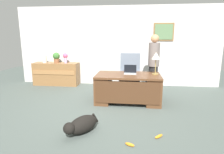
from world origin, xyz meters
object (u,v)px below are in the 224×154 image
dog_toy_bone (130,144)px  dog_toy_plush (159,136)px  armchair (130,76)px  vase_empty (45,59)px  dog_lying (82,125)px  desk_lamp (156,57)px  person_standing (154,64)px  credenza (57,74)px  vase_with_flowers (65,57)px  desk (128,87)px  potted_plant (56,57)px  laptop (130,72)px

dog_toy_bone → dog_toy_plush: (0.49, 0.31, 0.00)m
armchair → vase_empty: size_ratio=4.66×
dog_lying → dog_toy_plush: 1.35m
desk_lamp → dog_toy_bone: (-0.58, -2.17, -1.15)m
armchair → person_standing: bearing=-8.2°
credenza → dog_lying: (1.82, -3.26, -0.24)m
person_standing → vase_empty: (-3.69, 0.71, 0.01)m
desk_lamp → vase_with_flowers: bearing=154.2°
desk → potted_plant: 3.02m
desk_lamp → dog_toy_plush: 2.19m
vase_empty → dog_toy_plush: vase_empty is taller
armchair → vase_empty: 3.09m
vase_empty → person_standing: bearing=-10.9°
armchair → dog_lying: (-0.78, -2.65, -0.36)m
desk → person_standing: person_standing is taller
vase_empty → dog_toy_plush: 4.92m
desk → desk_lamp: 1.05m
dog_toy_bone → armchair: bearing=91.5°
credenza → armchair: (2.60, -0.61, 0.12)m
dog_toy_bone → dog_toy_plush: same height
credenza → potted_plant: potted_plant is taller
dog_lying → vase_with_flowers: (-1.46, 3.26, 0.84)m
credenza → vase_empty: (-0.41, 0.00, 0.52)m
credenza → dog_toy_bone: size_ratio=9.86×
armchair → dog_toy_bone: armchair is taller
potted_plant → dog_toy_bone: (2.65, -3.57, -0.96)m
dog_toy_plush → vase_empty: bearing=137.5°
desk_lamp → vase_with_flowers: size_ratio=1.68×
dog_lying → dog_toy_plush: (1.35, -0.01, -0.13)m
desk → dog_lying: size_ratio=2.41×
dog_toy_plush → dog_toy_bone: bearing=-147.7°
person_standing → potted_plant: (-3.25, 0.71, 0.08)m
desk_lamp → dog_toy_bone: desk_lamp is taller
armchair → laptop: 0.83m
laptop → dog_toy_bone: 2.31m
laptop → dog_toy_bone: size_ratio=2.01×
vase_with_flowers → person_standing: bearing=-13.6°
vase_with_flowers → laptop: bearing=-31.6°
vase_empty → armchair: bearing=-11.5°
laptop → desk_lamp: (0.64, -0.01, 0.39)m
vase_empty → potted_plant: bearing=0.0°
laptop → vase_with_flowers: size_ratio=0.94×
credenza → potted_plant: size_ratio=4.36×
person_standing → dog_lying: 3.04m
credenza → person_standing: bearing=-12.2°
credenza → person_standing: (3.28, -0.71, 0.51)m
person_standing → dog_toy_plush: person_standing is taller
potted_plant → dog_toy_plush: bearing=-46.2°
armchair → potted_plant: size_ratio=3.29×
vase_with_flowers → credenza: bearing=-179.8°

